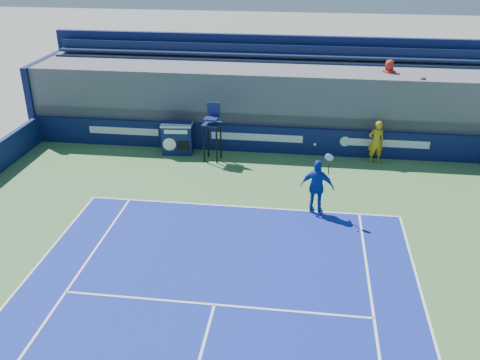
# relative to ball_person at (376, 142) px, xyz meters

# --- Properties ---
(ball_person) EXTENTS (0.75, 0.58, 1.84)m
(ball_person) POSITION_rel_ball_person_xyz_m (0.00, 0.00, 0.00)
(ball_person) COLOR #C49317
(ball_person) RESTS_ON apron
(back_hoarding) EXTENTS (20.40, 0.21, 1.20)m
(back_hoarding) POSITION_rel_ball_person_xyz_m (-5.03, 0.51, -0.33)
(back_hoarding) COLOR #0C1545
(back_hoarding) RESTS_ON ground
(match_clock) EXTENTS (1.38, 0.85, 1.40)m
(match_clock) POSITION_rel_ball_person_xyz_m (-8.45, -0.10, -0.19)
(match_clock) COLOR #0E1847
(match_clock) RESTS_ON ground
(umpire_chair) EXTENTS (0.79, 0.79, 2.48)m
(umpire_chair) POSITION_rel_ball_person_xyz_m (-6.78, -0.65, 0.59)
(umpire_chair) COLOR black
(umpire_chair) RESTS_ON ground
(tennis_player) EXTENTS (1.20, 0.63, 2.57)m
(tennis_player) POSITION_rel_ball_person_xyz_m (-2.42, -4.72, 0.06)
(tennis_player) COLOR #143EA5
(tennis_player) RESTS_ON apron
(stadium_seating) EXTENTS (21.00, 4.05, 4.40)m
(stadium_seating) POSITION_rel_ball_person_xyz_m (-5.03, 2.57, 0.90)
(stadium_seating) COLOR #535358
(stadium_seating) RESTS_ON ground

